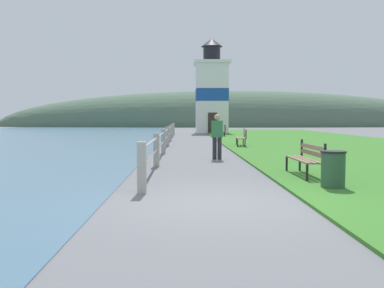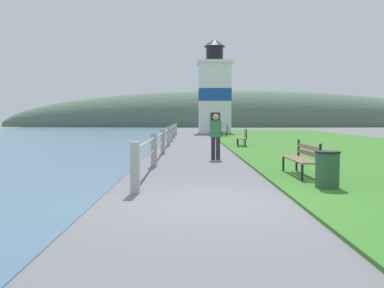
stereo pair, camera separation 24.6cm
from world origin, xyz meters
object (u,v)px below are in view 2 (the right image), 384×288
Objects in this scene: lighthouse at (214,93)px; person_strolling at (216,135)px; park_bench_far at (225,130)px; trash_bin at (327,171)px; park_bench_near at (303,157)px; park_bench_midway at (243,137)px.

lighthouse is 26.98m from person_strolling.
trash_bin is at bearing 93.91° from park_bench_far.
park_bench_far is at bearing 90.01° from trash_bin.
person_strolling reaches higher than park_bench_near.
person_strolling is (-1.95, -18.41, 0.37)m from park_bench_far.
park_bench_far is at bearing -85.31° from park_bench_midway.
park_bench_midway is (-0.08, 11.41, -0.00)m from park_bench_near.
lighthouse is 33.65m from trash_bin.
park_bench_midway is 0.21× the size of lighthouse.
park_bench_near is at bearing -89.33° from lighthouse.
park_bench_midway is 20.46m from lighthouse.
park_bench_near is 2.36× the size of trash_bin.
park_bench_midway is 0.98× the size of park_bench_far.
park_bench_midway is at bearing 93.41° from park_bench_far.
trash_bin is (1.95, -6.69, -0.48)m from person_strolling.
park_bench_midway is 1.15× the size of person_strolling.
lighthouse reaches higher than trash_bin.
park_bench_midway is at bearing -5.99° from person_strolling.
park_bench_midway is 11.81m from park_bench_far.
person_strolling is (-1.85, -6.60, 0.37)m from park_bench_midway.
lighthouse reaches higher than person_strolling.
park_bench_midway is at bearing -89.20° from lighthouse.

